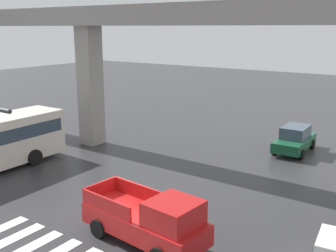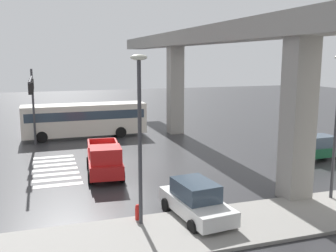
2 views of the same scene
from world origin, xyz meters
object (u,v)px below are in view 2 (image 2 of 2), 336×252
(traffic_signal_mast, at_px, (32,92))
(city_bus, at_px, (85,118))
(street_lamp_near_corner, at_px, (140,121))
(sedan_dark_green, at_px, (316,148))
(sedan_white, at_px, (196,200))
(fire_hydrant, at_px, (138,213))
(pickup_truck, at_px, (105,160))

(traffic_signal_mast, bearing_deg, city_bus, 135.55)
(city_bus, relative_size, street_lamp_near_corner, 1.50)
(sedan_dark_green, height_order, sedan_white, same)
(sedan_white, bearing_deg, city_bus, -172.37)
(city_bus, distance_m, street_lamp_near_corner, 20.05)
(traffic_signal_mast, bearing_deg, street_lamp_near_corner, 15.76)
(traffic_signal_mast, relative_size, fire_hydrant, 10.22)
(city_bus, bearing_deg, sedan_dark_green, 48.04)
(city_bus, xyz_separation_m, sedan_dark_green, (13.05, 14.51, -0.87))
(city_bus, distance_m, fire_hydrant, 19.49)
(fire_hydrant, bearing_deg, sedan_white, 81.55)
(pickup_truck, xyz_separation_m, fire_hydrant, (7.17, 0.29, -0.56))
(street_lamp_near_corner, bearing_deg, city_bus, -179.63)
(sedan_white, xyz_separation_m, traffic_signal_mast, (-15.49, -6.91, 3.71))
(city_bus, height_order, fire_hydrant, city_bus)
(street_lamp_near_corner, relative_size, fire_hydrant, 8.52)
(sedan_dark_green, distance_m, street_lamp_near_corner, 16.33)
(city_bus, distance_m, traffic_signal_mast, 6.70)
(pickup_truck, distance_m, fire_hydrant, 7.19)
(pickup_truck, relative_size, sedan_dark_green, 1.21)
(pickup_truck, xyz_separation_m, traffic_signal_mast, (-7.95, -4.06, 3.57))
(traffic_signal_mast, xyz_separation_m, fire_hydrant, (15.11, 4.35, -4.13))
(sedan_dark_green, distance_m, fire_hydrant, 15.78)
(city_bus, xyz_separation_m, sedan_white, (19.83, 2.66, -0.87))
(city_bus, relative_size, fire_hydrant, 12.75)
(sedan_dark_green, xyz_separation_m, sedan_white, (6.78, -11.85, 0.00))
(city_bus, bearing_deg, traffic_signal_mast, -44.45)
(street_lamp_near_corner, xyz_separation_m, fire_hydrant, (-0.40, -0.03, -4.13))
(pickup_truck, relative_size, traffic_signal_mast, 0.60)
(city_bus, xyz_separation_m, street_lamp_near_corner, (19.85, 0.13, 2.83))
(pickup_truck, bearing_deg, street_lamp_near_corner, 2.44)
(pickup_truck, xyz_separation_m, street_lamp_near_corner, (7.57, 0.32, 3.57))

